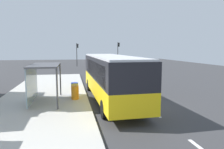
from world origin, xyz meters
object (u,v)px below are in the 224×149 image
object	(u,v)px
recycling_bin_orange	(75,92)
traffic_light_near_side	(118,50)
sedan_near	(100,61)
traffic_light_far_side	(77,51)
bus	(110,75)
white_van	(107,61)
recycling_bin_blue	(75,89)
recycling_bin_yellow	(75,90)
bus_shelter	(40,73)

from	to	relation	value
recycling_bin_orange	traffic_light_near_side	size ratio (longest dim) A/B	0.19
sedan_near	traffic_light_far_side	world-z (taller)	traffic_light_far_side
sedan_near	traffic_light_far_side	xyz separation A→B (m)	(-5.40, -4.80, 2.40)
bus	white_van	size ratio (longest dim) A/B	2.12
recycling_bin_blue	traffic_light_near_side	size ratio (longest dim) A/B	0.19
bus	traffic_light_far_side	distance (m)	29.86
recycling_bin_orange	traffic_light_far_side	xyz separation A→B (m)	(1.10, 29.64, 2.54)
recycling_bin_yellow	recycling_bin_orange	bearing A→B (deg)	-90.00
bus	white_van	xyz separation A→B (m)	(3.91, 23.50, -0.50)
white_van	recycling_bin_yellow	size ratio (longest dim) A/B	5.50
white_van	bus_shelter	bearing A→B (deg)	-109.95
sedan_near	bus	bearing A→B (deg)	-96.62
white_van	recycling_bin_blue	size ratio (longest dim) A/B	5.50
white_van	sedan_near	world-z (taller)	white_van
recycling_bin_blue	bus_shelter	size ratio (longest dim) A/B	0.24
recycling_bin_blue	traffic_light_near_side	xyz separation A→B (m)	(9.70, 27.44, 2.69)
recycling_bin_yellow	traffic_light_far_side	distance (m)	29.07
traffic_light_far_side	white_van	bearing A→B (deg)	-49.94
recycling_bin_yellow	bus_shelter	distance (m)	2.86
white_van	recycling_bin_blue	world-z (taller)	white_van
traffic_light_far_side	bus_shelter	xyz separation A→B (m)	(-3.31, -30.03, -1.10)
bus	white_van	world-z (taller)	bus
recycling_bin_orange	traffic_light_near_side	distance (m)	30.54
bus	bus_shelter	xyz separation A→B (m)	(-4.70, -0.23, 0.25)
bus	traffic_light_far_side	size ratio (longest dim) A/B	2.31
traffic_light_far_side	recycling_bin_blue	bearing A→B (deg)	-92.24
traffic_light_far_side	recycling_bin_yellow	bearing A→B (deg)	-92.18
bus	traffic_light_near_side	bearing A→B (deg)	76.04
recycling_bin_blue	traffic_light_far_side	xyz separation A→B (m)	(1.10, 28.24, 2.54)
bus	traffic_light_near_side	size ratio (longest dim) A/B	2.20
sedan_near	bus_shelter	bearing A→B (deg)	-104.05
recycling_bin_yellow	bus_shelter	world-z (taller)	bus_shelter
recycling_bin_yellow	traffic_light_near_side	distance (m)	29.88
sedan_near	recycling_bin_blue	xyz separation A→B (m)	(-6.50, -33.04, -0.14)
white_van	sedan_near	distance (m)	11.12
bus	sedan_near	size ratio (longest dim) A/B	2.48
sedan_near	recycling_bin_orange	distance (m)	35.05
sedan_near	traffic_light_near_side	xyz separation A→B (m)	(3.20, -5.60, 2.55)
white_van	recycling_bin_orange	distance (m)	24.21
bus	recycling_bin_orange	distance (m)	2.76
traffic_light_far_side	bus_shelter	size ratio (longest dim) A/B	1.20
sedan_near	bus_shelter	size ratio (longest dim) A/B	1.11
sedan_near	recycling_bin_orange	bearing A→B (deg)	-100.69
traffic_light_near_side	traffic_light_far_side	bearing A→B (deg)	174.68
bus	recycling_bin_blue	size ratio (longest dim) A/B	11.64
white_van	sedan_near	bearing A→B (deg)	89.47
sedan_near	recycling_bin_blue	bearing A→B (deg)	-101.13
bus	white_van	bearing A→B (deg)	80.55
traffic_light_far_side	recycling_bin_orange	bearing A→B (deg)	-92.13
sedan_near	traffic_light_near_side	bearing A→B (deg)	-60.30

